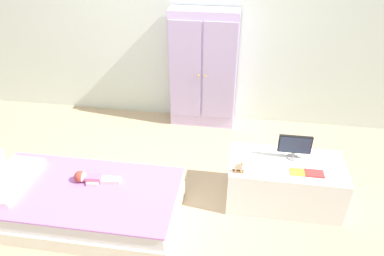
{
  "coord_description": "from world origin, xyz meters",
  "views": [
    {
      "loc": [
        0.73,
        -2.33,
        2.28
      ],
      "look_at": [
        0.34,
        0.3,
        0.6
      ],
      "focal_mm": 32.84,
      "sensor_mm": 36.0,
      "label": 1
    }
  ],
  "objects_px": {
    "doll": "(89,178)",
    "wardrobe": "(203,70)",
    "tv_monitor": "(295,145)",
    "rocking_horse_toy": "(239,167)",
    "tv_stand": "(284,182)",
    "book_yellow": "(298,172)",
    "bed": "(83,203)",
    "book_red": "(314,173)"
  },
  "relations": [
    {
      "from": "bed",
      "to": "rocking_horse_toy",
      "type": "bearing_deg",
      "value": 11.43
    },
    {
      "from": "rocking_horse_toy",
      "to": "book_yellow",
      "type": "height_order",
      "value": "rocking_horse_toy"
    },
    {
      "from": "tv_stand",
      "to": "tv_monitor",
      "type": "relative_size",
      "value": 3.51
    },
    {
      "from": "wardrobe",
      "to": "tv_stand",
      "type": "relative_size",
      "value": 1.41
    },
    {
      "from": "bed",
      "to": "doll",
      "type": "relative_size",
      "value": 4.13
    },
    {
      "from": "tv_monitor",
      "to": "book_yellow",
      "type": "relative_size",
      "value": 2.32
    },
    {
      "from": "bed",
      "to": "book_yellow",
      "type": "bearing_deg",
      "value": 10.35
    },
    {
      "from": "tv_stand",
      "to": "rocking_horse_toy",
      "type": "distance_m",
      "value": 0.51
    },
    {
      "from": "tv_stand",
      "to": "tv_monitor",
      "type": "bearing_deg",
      "value": 60.22
    },
    {
      "from": "tv_stand",
      "to": "tv_monitor",
      "type": "distance_m",
      "value": 0.36
    },
    {
      "from": "book_red",
      "to": "rocking_horse_toy",
      "type": "bearing_deg",
      "value": -174.2
    },
    {
      "from": "wardrobe",
      "to": "book_yellow",
      "type": "height_order",
      "value": "wardrobe"
    },
    {
      "from": "rocking_horse_toy",
      "to": "book_red",
      "type": "distance_m",
      "value": 0.61
    },
    {
      "from": "book_yellow",
      "to": "book_red",
      "type": "height_order",
      "value": "book_red"
    },
    {
      "from": "doll",
      "to": "tv_stand",
      "type": "relative_size",
      "value": 0.4
    },
    {
      "from": "doll",
      "to": "book_red",
      "type": "bearing_deg",
      "value": 6.58
    },
    {
      "from": "book_red",
      "to": "wardrobe",
      "type": "bearing_deg",
      "value": 128.11
    },
    {
      "from": "wardrobe",
      "to": "book_yellow",
      "type": "xyz_separation_m",
      "value": [
        0.95,
        -1.38,
        -0.26
      ]
    },
    {
      "from": "wardrobe",
      "to": "book_red",
      "type": "height_order",
      "value": "wardrobe"
    },
    {
      "from": "tv_stand",
      "to": "book_red",
      "type": "xyz_separation_m",
      "value": [
        0.21,
        -0.11,
        0.22
      ]
    },
    {
      "from": "wardrobe",
      "to": "rocking_horse_toy",
      "type": "distance_m",
      "value": 1.54
    },
    {
      "from": "bed",
      "to": "tv_stand",
      "type": "relative_size",
      "value": 1.66
    },
    {
      "from": "book_yellow",
      "to": "tv_stand",
      "type": "bearing_deg",
      "value": 122.91
    },
    {
      "from": "doll",
      "to": "book_red",
      "type": "distance_m",
      "value": 1.88
    },
    {
      "from": "bed",
      "to": "book_yellow",
      "type": "height_order",
      "value": "book_yellow"
    },
    {
      "from": "tv_monitor",
      "to": "rocking_horse_toy",
      "type": "distance_m",
      "value": 0.53
    },
    {
      "from": "wardrobe",
      "to": "rocking_horse_toy",
      "type": "relative_size",
      "value": 12.05
    },
    {
      "from": "wardrobe",
      "to": "bed",
      "type": "bearing_deg",
      "value": -115.54
    },
    {
      "from": "wardrobe",
      "to": "tv_stand",
      "type": "height_order",
      "value": "wardrobe"
    },
    {
      "from": "book_red",
      "to": "tv_stand",
      "type": "bearing_deg",
      "value": 151.12
    },
    {
      "from": "bed",
      "to": "wardrobe",
      "type": "relative_size",
      "value": 1.18
    },
    {
      "from": "doll",
      "to": "wardrobe",
      "type": "height_order",
      "value": "wardrobe"
    },
    {
      "from": "book_red",
      "to": "tv_monitor",
      "type": "bearing_deg",
      "value": 128.09
    },
    {
      "from": "rocking_horse_toy",
      "to": "wardrobe",
      "type": "bearing_deg",
      "value": 108.22
    },
    {
      "from": "tv_stand",
      "to": "doll",
      "type": "bearing_deg",
      "value": -168.81
    },
    {
      "from": "bed",
      "to": "doll",
      "type": "bearing_deg",
      "value": 71.47
    },
    {
      "from": "book_yellow",
      "to": "book_red",
      "type": "xyz_separation_m",
      "value": [
        0.13,
        0.0,
        0.0
      ]
    },
    {
      "from": "bed",
      "to": "doll",
      "type": "height_order",
      "value": "doll"
    },
    {
      "from": "doll",
      "to": "tv_stand",
      "type": "height_order",
      "value": "tv_stand"
    },
    {
      "from": "tv_monitor",
      "to": "book_red",
      "type": "distance_m",
      "value": 0.28
    },
    {
      "from": "wardrobe",
      "to": "book_red",
      "type": "bearing_deg",
      "value": -51.89
    },
    {
      "from": "tv_monitor",
      "to": "book_red",
      "type": "xyz_separation_m",
      "value": [
        0.16,
        -0.2,
        -0.12
      ]
    }
  ]
}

